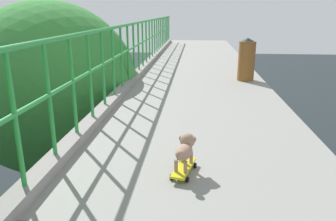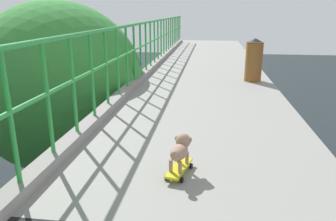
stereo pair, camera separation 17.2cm
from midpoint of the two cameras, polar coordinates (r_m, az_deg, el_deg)
The scene contains 6 objects.
car_yellow_cab_fifth at distance 15.24m, azimuth -15.24°, elevation -11.14°, with size 1.80×3.83×1.46m.
city_bus at distance 26.74m, azimuth -14.06°, elevation 4.36°, with size 2.61×10.79×3.56m.
roadside_tree_mid at distance 8.27m, azimuth -17.83°, elevation 3.38°, with size 4.08×4.08×7.95m.
toy_skateboard at distance 3.30m, azimuth 3.50°, elevation -10.13°, with size 0.26×0.50×0.08m.
small_dog at distance 3.23m, azimuth 3.77°, elevation -6.66°, with size 0.23×0.42×0.31m.
litter_bin at distance 7.78m, azimuth 15.50°, elevation 8.65°, with size 0.39×0.39×0.98m.
Camera 2 is at (1.38, -2.03, 7.70)m, focal length 34.62 mm.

